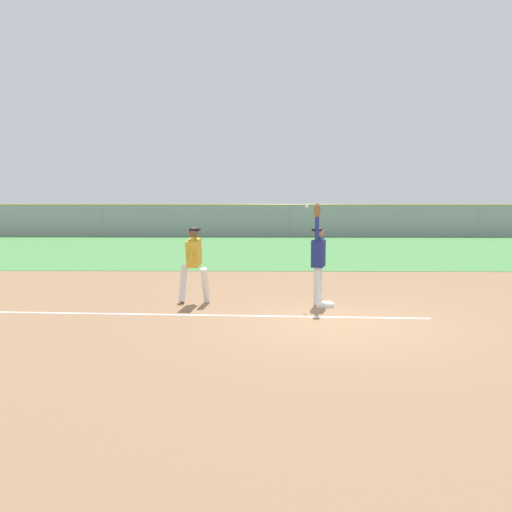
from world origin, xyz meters
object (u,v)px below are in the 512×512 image
object	(u,v)px
baseball	(307,206)
parked_car_green	(130,222)
first_base	(324,304)
parked_car_silver	(305,221)
runner	(194,260)
parked_car_tan	(221,222)
fielder	(318,255)
parked_car_red	(394,221)

from	to	relation	value
baseball	parked_car_green	bearing A→B (deg)	112.61
first_base	parked_car_green	xyz separation A→B (m)	(-9.98, 23.50, 0.63)
parked_car_green	parked_car_silver	world-z (taller)	same
runner	parked_car_tan	distance (m)	23.50
fielder	parked_car_silver	xyz separation A→B (m)	(1.42, 23.77, -0.45)
baseball	parked_car_green	xyz separation A→B (m)	(-9.60, 23.06, -1.52)
fielder	parked_car_tan	distance (m)	23.91
runner	parked_car_tan	bearing A→B (deg)	100.46
parked_car_tan	parked_car_red	bearing A→B (deg)	-3.21
parked_car_silver	parked_car_red	distance (m)	5.74
first_base	parked_car_green	size ratio (longest dim) A/B	0.08
runner	parked_car_silver	bearing A→B (deg)	87.36
first_base	fielder	distance (m)	1.11
parked_car_green	parked_car_silver	xyz separation A→B (m)	(11.27, 0.50, 0.00)
baseball	parked_car_red	distance (m)	24.80
fielder	parked_car_silver	size ratio (longest dim) A/B	0.51
first_base	parked_car_silver	size ratio (longest dim) A/B	0.08
baseball	parked_car_tan	distance (m)	23.70
fielder	runner	size ratio (longest dim) A/B	1.33
first_base	baseball	xyz separation A→B (m)	(-0.38, 0.44, 2.16)
runner	parked_car_red	world-z (taller)	runner
runner	parked_car_tan	size ratio (longest dim) A/B	0.38
parked_car_silver	parked_car_red	size ratio (longest dim) A/B	1.02
first_base	fielder	world-z (taller)	fielder
parked_car_green	parked_car_red	distance (m)	17.02
first_base	parked_car_red	world-z (taller)	parked_car_red
first_base	fielder	xyz separation A→B (m)	(-0.13, 0.23, 1.08)
baseball	parked_car_green	distance (m)	25.02
parked_car_green	first_base	bearing A→B (deg)	-60.30
baseball	parked_car_tan	size ratio (longest dim) A/B	0.02
parked_car_green	parked_car_silver	size ratio (longest dim) A/B	1.02
runner	parked_car_tan	xyz separation A→B (m)	(-1.23, 23.46, -0.32)
parked_car_tan	parked_car_silver	xyz separation A→B (m)	(5.45, 0.21, 0.00)
first_base	runner	xyz separation A→B (m)	(-2.93, 0.32, 0.96)
fielder	parked_car_red	distance (m)	24.89
runner	baseball	distance (m)	2.82
first_base	parked_car_red	xyz separation A→B (m)	(7.03, 24.06, 0.63)
runner	parked_car_silver	world-z (taller)	runner
fielder	parked_car_green	bearing A→B (deg)	-52.14
runner	baseball	xyz separation A→B (m)	(2.55, 0.12, 1.20)
runner	parked_car_tan	world-z (taller)	runner
baseball	parked_car_red	size ratio (longest dim) A/B	0.02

